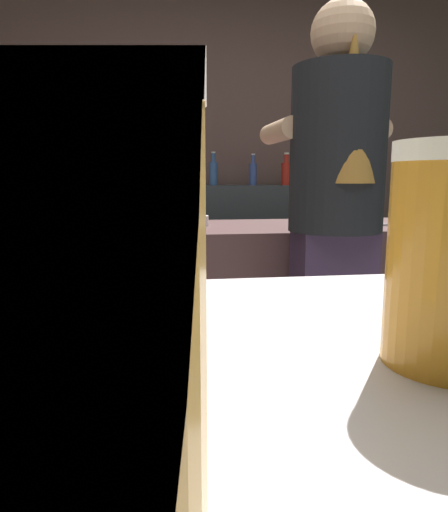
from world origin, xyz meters
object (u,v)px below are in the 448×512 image
bartender (336,213)px  bottle_hot_sauce (253,173)px  chefs_knife (360,224)px  bottle_vinegar (213,172)px  mixing_bowl (190,221)px  pint_glass_near (55,341)px  bottle_soy (286,173)px

bartender → bottle_hot_sauce: size_ratio=7.98×
chefs_knife → bottle_vinegar: (-0.55, 1.24, 0.25)m
bartender → bottle_vinegar: 1.67m
chefs_knife → bottle_vinegar: bearing=132.9°
mixing_bowl → chefs_knife: (0.78, -0.07, -0.02)m
mixing_bowl → chefs_knife: mixing_bowl is taller
mixing_bowl → pint_glass_near: size_ratio=1.22×
bartender → chefs_knife: bearing=-36.2°
chefs_knife → bottle_hot_sauce: 1.27m
bartender → pint_glass_near: 1.63m
pint_glass_near → bottle_soy: (0.91, 3.08, 0.06)m
chefs_knife → bottle_hot_sauce: bearing=121.5°
pint_glass_near → bartender: bearing=66.1°
bottle_hot_sauce → pint_glass_near: bearing=-102.2°
bottle_hot_sauce → bartender: bearing=-90.5°
bartender → chefs_knife: size_ratio=7.26×
bartender → chefs_knife: (0.28, 0.41, -0.09)m
bottle_soy → mixing_bowl: bearing=-124.0°
chefs_knife → bottle_soy: size_ratio=1.06×
pint_glass_near → bottle_soy: size_ratio=0.62×
bartender → pint_glass_near: bearing=154.4°
bottle_hot_sauce → bottle_soy: (0.24, -0.02, 0.00)m
mixing_bowl → bottle_hot_sauce: 1.27m
mixing_bowl → bottle_soy: bearing=56.0°
bartender → bottle_soy: size_ratio=7.72×
bartender → bottle_soy: bartender is taller
bottle_hot_sauce → bottle_vinegar: bottle_vinegar is taller
pint_glass_near → bottle_vinegar: (0.39, 3.13, 0.07)m
bottle_hot_sauce → bottle_soy: bottle_soy is taller
bottle_hot_sauce → bottle_vinegar: (-0.28, 0.02, 0.01)m
pint_glass_near → bottle_hot_sauce: (0.67, 3.10, 0.06)m
chefs_knife → bottle_vinegar: 1.37m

